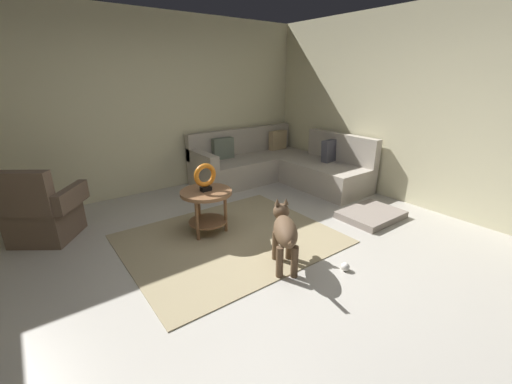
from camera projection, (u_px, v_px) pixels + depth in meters
The scene contains 11 objects.
ground_plane at pixel (256, 276), 3.15m from camera, with size 6.00×6.00×0.10m, color #B7B2A8.
wall_back at pixel (140, 106), 4.88m from camera, with size 6.00×0.12×2.70m, color beige.
wall_right at pixel (431, 111), 4.32m from camera, with size 0.12×6.00×2.70m, color beige.
area_rug at pixel (230, 239), 3.74m from camera, with size 2.30×1.90×0.01m, color tan.
sectional_couch at pixel (278, 166), 5.66m from camera, with size 2.20×2.25×0.88m.
armchair at pixel (41, 214), 3.63m from camera, with size 1.00×0.95×0.88m.
side_table at pixel (207, 201), 3.76m from camera, with size 0.60×0.60×0.54m.
torus_sculpture at pixel (205, 177), 3.66m from camera, with size 0.28×0.08×0.33m.
dog_bed_mat at pixel (371, 215), 4.29m from camera, with size 0.80×0.60×0.09m, color gray.
dog at pixel (285, 231), 3.10m from camera, with size 0.51×0.74×0.63m.
dog_toy_ball at pixel (345, 267), 3.13m from camera, with size 0.08×0.08×0.08m, color silver.
Camera 1 is at (-1.60, -2.14, 1.80)m, focal length 22.53 mm.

